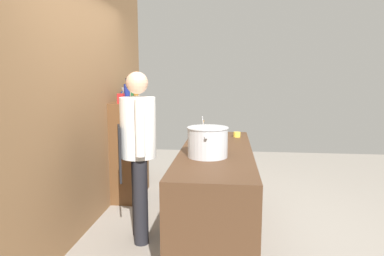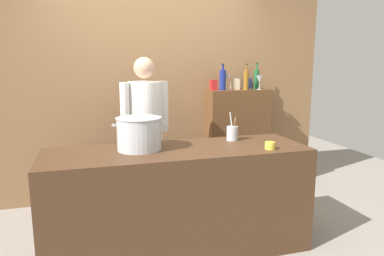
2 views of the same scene
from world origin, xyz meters
The scene contains 16 objects.
ground_plane centered at (0.00, 0.00, 0.00)m, with size 8.00×8.00×0.00m, color gray.
brick_back_panel centered at (0.00, 1.40, 1.50)m, with size 4.40×0.10×3.00m, color olive.
prep_counter centered at (0.00, 0.00, 0.45)m, with size 2.19×0.70×0.90m, color #472D1C.
bar_cabinet centered at (1.05, 1.19, 0.64)m, with size 0.76×0.32×1.29m, color brown.
chef centered at (-0.16, 0.75, 0.96)m, with size 0.50×0.40×1.66m.
stockpot_large centered at (-0.31, 0.07, 1.03)m, with size 0.43×0.37×0.27m.
utensil_crock centered at (0.56, 0.18, 0.97)m, with size 0.10×0.10×0.26m.
butter_jar centered at (0.73, -0.22, 0.93)m, with size 0.08×0.08×0.06m, color yellow.
wine_bottle_cobalt centered at (0.83, 1.14, 1.41)m, with size 0.07×0.07×0.31m.
wine_bottle_amber centered at (1.12, 1.11, 1.41)m, with size 0.06×0.06×0.31m.
wine_bottle_green centered at (1.31, 1.22, 1.41)m, with size 0.06×0.06×0.32m.
wine_glass_tall centered at (0.92, 1.21, 1.42)m, with size 0.08×0.08×0.19m.
wine_glass_short centered at (1.30, 1.12, 1.40)m, with size 0.08×0.08×0.17m.
spice_tin_navy centered at (1.22, 1.29, 1.35)m, with size 0.08×0.08×0.13m, color navy.
spice_tin_cream centered at (1.02, 1.21, 1.35)m, with size 0.09×0.09×0.13m, color beige.
spice_tin_red centered at (0.73, 1.19, 1.35)m, with size 0.08×0.08×0.12m, color red.
Camera 2 is at (-0.68, -2.73, 1.60)m, focal length 32.64 mm.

